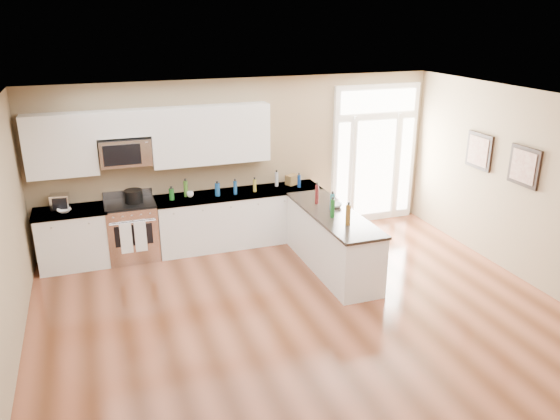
{
  "coord_description": "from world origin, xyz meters",
  "views": [
    {
      "loc": [
        -2.43,
        -4.85,
        3.8
      ],
      "look_at": [
        -0.02,
        2.0,
        1.17
      ],
      "focal_mm": 35.0,
      "sensor_mm": 36.0,
      "label": 1
    }
  ],
  "objects_px": {
    "peninsula_cabinet": "(332,243)",
    "stockpot": "(134,196)",
    "kitchen_range": "(132,230)",
    "toaster_oven": "(60,201)"
  },
  "relations": [
    {
      "from": "stockpot",
      "to": "toaster_oven",
      "type": "distance_m",
      "value": 1.11
    },
    {
      "from": "peninsula_cabinet",
      "to": "stockpot",
      "type": "relative_size",
      "value": 8.11
    },
    {
      "from": "toaster_oven",
      "to": "stockpot",
      "type": "bearing_deg",
      "value": 0.93
    },
    {
      "from": "peninsula_cabinet",
      "to": "kitchen_range",
      "type": "height_order",
      "value": "kitchen_range"
    },
    {
      "from": "kitchen_range",
      "to": "toaster_oven",
      "type": "height_order",
      "value": "toaster_oven"
    },
    {
      "from": "peninsula_cabinet",
      "to": "stockpot",
      "type": "height_order",
      "value": "stockpot"
    },
    {
      "from": "stockpot",
      "to": "toaster_oven",
      "type": "height_order",
      "value": "toaster_oven"
    },
    {
      "from": "toaster_oven",
      "to": "peninsula_cabinet",
      "type": "bearing_deg",
      "value": -15.75
    },
    {
      "from": "peninsula_cabinet",
      "to": "kitchen_range",
      "type": "xyz_separation_m",
      "value": [
        -2.89,
        1.45,
        0.04
      ]
    },
    {
      "from": "peninsula_cabinet",
      "to": "stockpot",
      "type": "bearing_deg",
      "value": 152.58
    }
  ]
}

